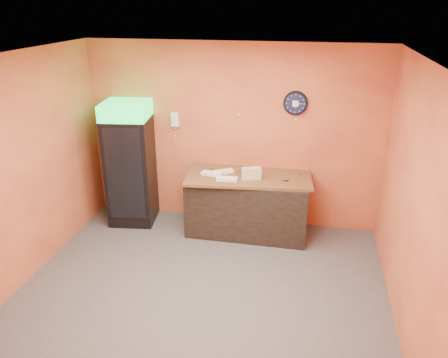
# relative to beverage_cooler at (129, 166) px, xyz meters

# --- Properties ---
(floor) EXTENTS (4.50, 4.50, 0.00)m
(floor) POSITION_rel_beverage_cooler_xyz_m (1.55, -1.61, -0.95)
(floor) COLOR #47474C
(floor) RESTS_ON ground
(back_wall) EXTENTS (4.50, 0.02, 2.80)m
(back_wall) POSITION_rel_beverage_cooler_xyz_m (1.55, 0.39, 0.45)
(back_wall) COLOR orange
(back_wall) RESTS_ON floor
(left_wall) EXTENTS (0.02, 4.00, 2.80)m
(left_wall) POSITION_rel_beverage_cooler_xyz_m (-0.70, -1.61, 0.45)
(left_wall) COLOR orange
(left_wall) RESTS_ON floor
(right_wall) EXTENTS (0.02, 4.00, 2.80)m
(right_wall) POSITION_rel_beverage_cooler_xyz_m (3.80, -1.61, 0.45)
(right_wall) COLOR orange
(right_wall) RESTS_ON floor
(ceiling) EXTENTS (4.50, 4.00, 0.02)m
(ceiling) POSITION_rel_beverage_cooler_xyz_m (1.55, -1.61, 1.85)
(ceiling) COLOR white
(ceiling) RESTS_ON back_wall
(beverage_cooler) EXTENTS (0.76, 0.77, 1.94)m
(beverage_cooler) POSITION_rel_beverage_cooler_xyz_m (0.00, 0.00, 0.00)
(beverage_cooler) COLOR black
(beverage_cooler) RESTS_ON floor
(prep_counter) EXTENTS (1.79, 0.80, 0.89)m
(prep_counter) POSITION_rel_beverage_cooler_xyz_m (1.87, -0.00, -0.50)
(prep_counter) COLOR black
(prep_counter) RESTS_ON floor
(wall_clock) EXTENTS (0.35, 0.06, 0.35)m
(wall_clock) POSITION_rel_beverage_cooler_xyz_m (2.47, 0.36, 1.01)
(wall_clock) COLOR black
(wall_clock) RESTS_ON back_wall
(wall_phone) EXTENTS (0.12, 0.10, 0.22)m
(wall_phone) POSITION_rel_beverage_cooler_xyz_m (0.66, 0.34, 0.68)
(wall_phone) COLOR white
(wall_phone) RESTS_ON back_wall
(butcher_paper) EXTENTS (1.91, 1.03, 0.04)m
(butcher_paper) POSITION_rel_beverage_cooler_xyz_m (1.87, -0.00, -0.03)
(butcher_paper) COLOR brown
(butcher_paper) RESTS_ON prep_counter
(sub_roll_stack) EXTENTS (0.29, 0.19, 0.18)m
(sub_roll_stack) POSITION_rel_beverage_cooler_xyz_m (1.93, -0.12, 0.08)
(sub_roll_stack) COLOR beige
(sub_roll_stack) RESTS_ON butcher_paper
(wrapped_sandwich_left) EXTENTS (0.32, 0.17, 0.04)m
(wrapped_sandwich_left) POSITION_rel_beverage_cooler_xyz_m (1.34, -0.09, 0.01)
(wrapped_sandwich_left) COLOR white
(wrapped_sandwich_left) RESTS_ON butcher_paper
(wrapped_sandwich_mid) EXTENTS (0.31, 0.14, 0.04)m
(wrapped_sandwich_mid) POSITION_rel_beverage_cooler_xyz_m (1.59, -0.24, 0.01)
(wrapped_sandwich_mid) COLOR white
(wrapped_sandwich_mid) RESTS_ON butcher_paper
(wrapped_sandwich_right) EXTENTS (0.32, 0.26, 0.04)m
(wrapped_sandwich_right) POSITION_rel_beverage_cooler_xyz_m (1.49, 0.02, 0.01)
(wrapped_sandwich_right) COLOR white
(wrapped_sandwich_right) RESTS_ON butcher_paper
(kitchen_tool) EXTENTS (0.07, 0.07, 0.07)m
(kitchen_tool) POSITION_rel_beverage_cooler_xyz_m (1.67, 0.02, 0.02)
(kitchen_tool) COLOR silver
(kitchen_tool) RESTS_ON butcher_paper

